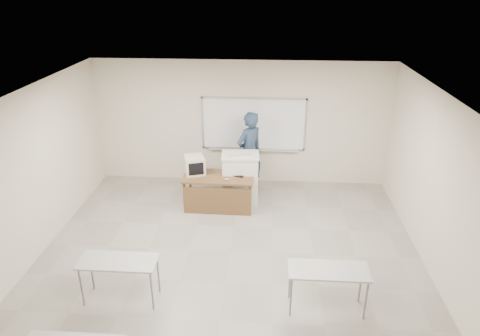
# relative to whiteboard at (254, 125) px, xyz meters

# --- Properties ---
(floor) EXTENTS (7.00, 8.00, 0.01)m
(floor) POSITION_rel_whiteboard_xyz_m (-0.30, -3.97, -1.49)
(floor) COLOR gray
(floor) RESTS_ON ground
(whiteboard) EXTENTS (2.48, 0.10, 1.31)m
(whiteboard) POSITION_rel_whiteboard_xyz_m (0.00, 0.00, 0.00)
(whiteboard) COLOR white
(whiteboard) RESTS_ON floor
(student_desks) EXTENTS (4.40, 2.20, 0.73)m
(student_desks) POSITION_rel_whiteboard_xyz_m (-0.30, -5.32, -0.81)
(student_desks) COLOR #ACABA6
(student_desks) RESTS_ON floor
(instructor_desk) EXTENTS (1.53, 0.76, 0.75)m
(instructor_desk) POSITION_rel_whiteboard_xyz_m (-0.70, -1.48, -0.92)
(instructor_desk) COLOR brown
(instructor_desk) RESTS_ON floor
(podium) EXTENTS (0.82, 0.59, 1.15)m
(podium) POSITION_rel_whiteboard_xyz_m (-0.25, -1.08, -0.90)
(podium) COLOR silver
(podium) RESTS_ON floor
(crt_monitor) EXTENTS (0.42, 0.47, 0.40)m
(crt_monitor) POSITION_rel_whiteboard_xyz_m (-1.25, -1.24, -0.54)
(crt_monitor) COLOR beige
(crt_monitor) RESTS_ON instructor_desk
(laptop) EXTENTS (0.34, 0.32, 0.25)m
(laptop) POSITION_rel_whiteboard_xyz_m (-0.30, -1.21, -0.67)
(laptop) COLOR black
(laptop) RESTS_ON instructor_desk
(mouse) EXTENTS (0.12, 0.09, 0.04)m
(mouse) POSITION_rel_whiteboard_xyz_m (-0.50, -1.57, -0.71)
(mouse) COLOR #9C9DA2
(mouse) RESTS_ON instructor_desk
(keyboard) EXTENTS (0.50, 0.28, 0.03)m
(keyboard) POSITION_rel_whiteboard_xyz_m (-0.24, -1.20, -0.31)
(keyboard) COLOR beige
(keyboard) RESTS_ON podium
(presenter) EXTENTS (0.84, 0.83, 1.95)m
(presenter) POSITION_rel_whiteboard_xyz_m (-0.08, -0.52, -0.50)
(presenter) COLOR black
(presenter) RESTS_ON floor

